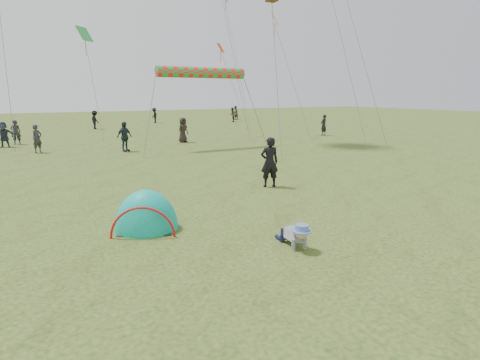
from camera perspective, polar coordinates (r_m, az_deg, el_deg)
ground at (r=8.48m, az=10.37°, el=-9.86°), size 140.00×140.00×0.00m
crawling_toddler at (r=8.26m, az=8.47°, el=-8.16°), size 0.61×0.82×0.60m
popup_tent at (r=9.60m, az=-13.97°, el=-7.28°), size 1.93×1.80×2.00m
standing_adult at (r=13.33m, az=4.52°, el=2.72°), size 0.74×0.59×1.79m
crowd_person_0 at (r=24.05m, az=-28.51°, el=5.55°), size 0.70×0.66×1.60m
crowd_person_1 at (r=44.98m, az=-1.19°, el=9.91°), size 0.97×1.04×1.70m
crowd_person_3 at (r=44.60m, az=-12.92°, el=9.58°), size 1.20×1.27×1.72m
crowd_person_5 at (r=27.65m, az=-32.32°, el=5.87°), size 1.53×0.72×1.59m
crowd_person_6 at (r=30.95m, az=12.63°, el=8.18°), size 0.68×0.52×1.67m
crowd_person_7 at (r=48.92m, az=-0.73°, el=10.20°), size 1.04×0.93×1.77m
crowd_person_8 at (r=22.65m, az=-17.19°, el=6.33°), size 1.09×0.85×1.72m
crowd_person_9 at (r=38.33m, az=-21.23°, el=8.55°), size 0.94×1.26×1.74m
crowd_person_10 at (r=26.14m, az=-8.69°, el=7.54°), size 0.98×0.86×1.69m
crowd_person_12 at (r=28.82m, az=-30.99°, el=6.26°), size 0.61×0.43×1.61m
rainbow_tube_kite at (r=23.20m, az=-5.86°, el=15.98°), size 5.50×0.64×0.64m
diamond_kite_0 at (r=30.77m, az=-2.98°, el=19.47°), size 0.87×0.87×0.71m
diamond_kite_1 at (r=31.69m, az=5.31°, el=23.28°), size 1.22×1.22×1.00m
diamond_kite_3 at (r=33.01m, az=-22.61°, el=19.86°), size 1.37×1.37×1.12m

